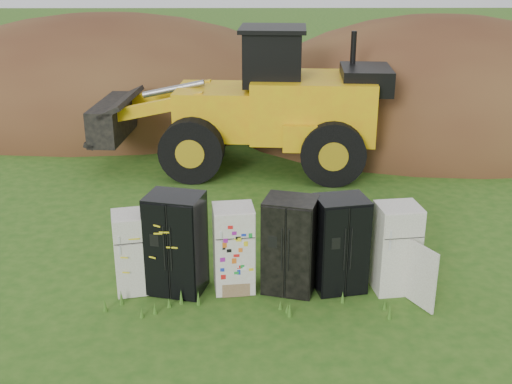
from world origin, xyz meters
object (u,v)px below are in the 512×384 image
fridge_black_side (176,243)px  fridge_open_door (396,248)px  fridge_sticker (234,248)px  wheel_loader (237,99)px  fridge_black_right (340,244)px  fridge_dark_mid (290,245)px  fridge_leftmost (133,252)px

fridge_black_side → fridge_open_door: fridge_black_side is taller
fridge_sticker → wheel_loader: 7.26m
wheel_loader → fridge_sticker: bearing=-85.4°
fridge_black_right → wheel_loader: 7.52m
fridge_dark_mid → fridge_black_right: 0.93m
fridge_black_side → fridge_dark_mid: 2.08m
fridge_sticker → wheel_loader: bearing=83.7°
fridge_open_door → fridge_sticker: bearing=171.6°
fridge_black_side → fridge_black_right: fridge_black_side is taller
fridge_open_door → fridge_black_side: bearing=172.4°
fridge_black_side → fridge_leftmost: bearing=-166.9°
fridge_black_side → fridge_open_door: (4.02, -0.00, -0.11)m
fridge_sticker → fridge_black_right: (1.96, 0.01, 0.08)m
fridge_leftmost → wheel_loader: bearing=63.4°
fridge_sticker → fridge_open_door: (2.98, -0.05, 0.02)m
fridge_leftmost → fridge_black_right: 3.81m
fridge_leftmost → fridge_black_right: fridge_black_right is taller
fridge_black_right → fridge_open_door: size_ratio=1.08×
fridge_sticker → fridge_open_door: size_ratio=0.98×
fridge_leftmost → fridge_sticker: 1.85m
fridge_leftmost → fridge_dark_mid: fridge_dark_mid is taller
fridge_dark_mid → wheel_loader: bearing=114.2°
fridge_sticker → fridge_black_right: fridge_black_right is taller
fridge_black_side → fridge_black_right: 3.01m
fridge_black_side → fridge_open_door: bearing=14.1°
fridge_black_side → fridge_sticker: 1.06m
fridge_black_right → wheel_loader: bearing=94.6°
fridge_leftmost → fridge_open_door: 4.83m
fridge_leftmost → fridge_dark_mid: (2.88, -0.01, 0.14)m
fridge_dark_mid → fridge_black_side: bearing=-164.3°
wheel_loader → fridge_black_side: bearing=-93.7°
fridge_black_side → wheel_loader: size_ratio=0.23×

